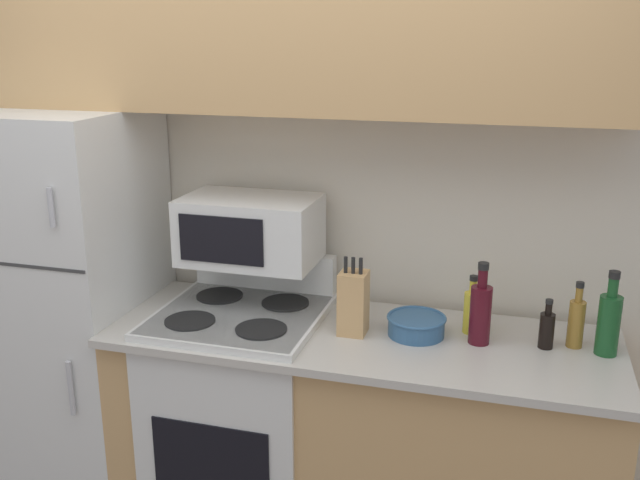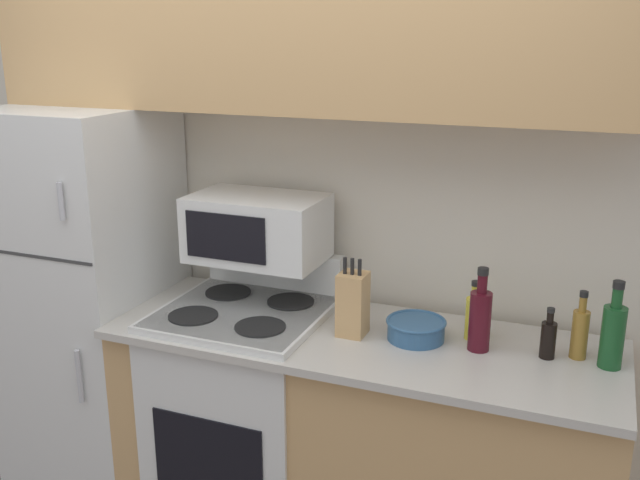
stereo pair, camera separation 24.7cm
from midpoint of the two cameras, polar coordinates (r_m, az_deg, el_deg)
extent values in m
cube|color=beige|center=(2.95, 2.39, 3.08)|extent=(8.00, 0.05, 2.55)
cube|color=tan|center=(2.87, 5.71, -15.89)|extent=(1.86, 0.62, 0.86)
cube|color=#BCB7AD|center=(2.64, 5.86, -7.95)|extent=(1.86, 0.66, 0.03)
cube|color=silver|center=(3.22, -15.79, -4.69)|extent=(0.63, 0.65, 1.66)
cube|color=#383838|center=(2.89, -20.06, -1.18)|extent=(0.61, 0.01, 0.01)
cylinder|color=#B7B7BC|center=(2.69, -17.60, 2.94)|extent=(0.02, 0.02, 0.14)
cylinder|color=#B7B7BC|center=(2.92, -16.42, -10.48)|extent=(0.02, 0.02, 0.22)
cube|color=tan|center=(2.68, 1.05, 17.72)|extent=(2.48, 0.36, 0.71)
cube|color=silver|center=(2.98, -3.47, -13.78)|extent=(0.63, 0.62, 0.91)
cube|color=black|center=(2.76, -6.36, -17.08)|extent=(0.45, 0.01, 0.33)
cube|color=#2D2D2D|center=(2.78, -3.63, -5.73)|extent=(0.60, 0.59, 0.01)
cube|color=silver|center=(3.01, -1.26, -2.25)|extent=(0.60, 0.06, 0.16)
cylinder|color=black|center=(2.73, -7.57, -6.07)|extent=(0.19, 0.19, 0.01)
cylinder|color=black|center=(2.61, -2.10, -7.01)|extent=(0.19, 0.19, 0.01)
cylinder|color=black|center=(2.95, -4.99, -4.23)|extent=(0.19, 0.19, 0.01)
cylinder|color=black|center=(2.84, 0.13, -4.99)|extent=(0.19, 0.19, 0.01)
cube|color=silver|center=(2.81, -2.51, 0.95)|extent=(0.52, 0.33, 0.26)
cube|color=black|center=(2.68, -5.00, 0.18)|extent=(0.33, 0.01, 0.18)
cube|color=tan|center=(2.60, 5.37, -5.18)|extent=(0.10, 0.11, 0.23)
cylinder|color=black|center=(2.54, 4.79, -2.10)|extent=(0.01, 0.01, 0.06)
cylinder|color=black|center=(2.54, 5.39, -2.17)|extent=(0.01, 0.01, 0.06)
cylinder|color=black|center=(2.53, 5.99, -2.24)|extent=(0.01, 0.01, 0.06)
cylinder|color=#335B84|center=(2.62, 10.39, -7.16)|extent=(0.21, 0.21, 0.07)
torus|color=#335B84|center=(2.60, 10.43, -6.47)|extent=(0.22, 0.22, 0.01)
cylinder|color=gold|center=(2.65, 14.83, -6.15)|extent=(0.06, 0.06, 0.15)
cylinder|color=gold|center=(2.61, 14.99, -4.10)|extent=(0.03, 0.03, 0.05)
cylinder|color=black|center=(2.60, 15.04, -3.42)|extent=(0.03, 0.03, 0.02)
cylinder|color=#470F19|center=(2.56, 15.40, -6.36)|extent=(0.08, 0.08, 0.21)
cylinder|color=#470F19|center=(2.51, 15.64, -3.45)|extent=(0.03, 0.03, 0.07)
cylinder|color=black|center=(2.50, 15.72, -2.48)|extent=(0.04, 0.04, 0.02)
cylinder|color=olive|center=(2.62, 22.66, -7.07)|extent=(0.06, 0.06, 0.17)
cylinder|color=olive|center=(2.58, 22.92, -4.81)|extent=(0.03, 0.03, 0.05)
cylinder|color=black|center=(2.56, 23.01, -4.05)|extent=(0.03, 0.03, 0.02)
cylinder|color=#194C23|center=(2.58, 24.95, -7.14)|extent=(0.08, 0.08, 0.21)
cylinder|color=#194C23|center=(2.53, 25.32, -4.27)|extent=(0.03, 0.03, 0.07)
cylinder|color=black|center=(2.52, 25.45, -3.31)|extent=(0.04, 0.04, 0.02)
cylinder|color=black|center=(2.59, 20.45, -7.59)|extent=(0.05, 0.05, 0.13)
cylinder|color=black|center=(2.56, 20.63, -5.89)|extent=(0.02, 0.02, 0.04)
cylinder|color=black|center=(2.55, 20.69, -5.33)|extent=(0.03, 0.03, 0.01)
camera|label=1|loc=(0.12, -87.22, 0.82)|focal=40.00mm
camera|label=2|loc=(0.12, 92.78, -0.82)|focal=40.00mm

